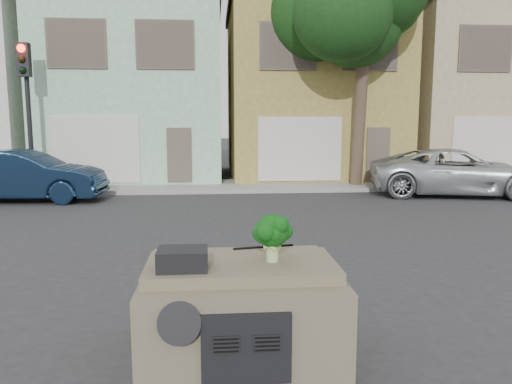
{
  "coord_description": "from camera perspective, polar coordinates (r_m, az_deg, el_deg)",
  "views": [
    {
      "loc": [
        -0.26,
        -8.06,
        2.56
      ],
      "look_at": [
        0.46,
        0.5,
        1.3
      ],
      "focal_mm": 35.0,
      "sensor_mm": 36.0,
      "label": 1
    }
  ],
  "objects": [
    {
      "name": "ground_plane",
      "position": [
        8.46,
        -2.84,
        -9.28
      ],
      "size": [
        120.0,
        120.0,
        0.0
      ],
      "primitive_type": "plane",
      "color": "#303033",
      "rests_on": "ground"
    },
    {
      "name": "car_dashboard",
      "position": [
        5.45,
        -1.75,
        -13.18
      ],
      "size": [
        2.0,
        1.8,
        1.12
      ],
      "primitive_type": "cube",
      "color": "#696048",
      "rests_on": "ground"
    },
    {
      "name": "broccoli",
      "position": [
        5.08,
        1.89,
        -5.19
      ],
      "size": [
        0.55,
        0.55,
        0.5
      ],
      "primitive_type": "cube",
      "rotation": [
        0.0,
        0.0,
        4.26
      ],
      "color": "#0B3B0D",
      "rests_on": "car_dashboard"
    },
    {
      "name": "tree_near",
      "position": [
        18.7,
        11.88,
        13.34
      ],
      "size": [
        4.4,
        4.0,
        8.5
      ],
      "primitive_type": "cube",
      "color": "#163A13",
      "rests_on": "ground"
    },
    {
      "name": "townhouse_mint",
      "position": [
        22.83,
        -13.21,
        11.16
      ],
      "size": [
        7.2,
        8.2,
        7.55
      ],
      "primitive_type": "cube",
      "color": "#A3D2AD",
      "rests_on": "ground"
    },
    {
      "name": "townhouse_tan",
      "position": [
        22.99,
        6.0,
        11.31
      ],
      "size": [
        7.2,
        8.2,
        7.55
      ],
      "primitive_type": "cube",
      "color": "#9F8B44",
      "rests_on": "ground"
    },
    {
      "name": "traffic_signal",
      "position": [
        18.64,
        -24.59,
        7.55
      ],
      "size": [
        0.4,
        0.4,
        5.1
      ],
      "primitive_type": "cube",
      "color": "black",
      "rests_on": "ground"
    },
    {
      "name": "instrument_hump",
      "position": [
        4.91,
        -8.4,
        -7.57
      ],
      "size": [
        0.48,
        0.38,
        0.2
      ],
      "primitive_type": "cube",
      "color": "black",
      "rests_on": "car_dashboard"
    },
    {
      "name": "navy_sedan",
      "position": [
        17.26,
        -24.8,
        -0.97
      ],
      "size": [
        4.92,
        1.86,
        1.6
      ],
      "primitive_type": "imported",
      "rotation": [
        0.0,
        0.0,
        1.54
      ],
      "color": "#0F2036",
      "rests_on": "ground"
    },
    {
      "name": "silver_pickup",
      "position": [
        18.24,
        21.82,
        -0.34
      ],
      "size": [
        6.08,
        3.75,
        1.57
      ],
      "primitive_type": "imported",
      "rotation": [
        0.0,
        0.0,
        1.36
      ],
      "color": "#B7BCC0",
      "rests_on": "ground"
    },
    {
      "name": "townhouse_beige",
      "position": [
        25.47,
        23.1,
        10.41
      ],
      "size": [
        7.2,
        8.2,
        7.55
      ],
      "primitive_type": "cube",
      "color": "tan",
      "rests_on": "ground"
    },
    {
      "name": "sidewalk",
      "position": [
        18.73,
        -3.96,
        0.69
      ],
      "size": [
        40.0,
        3.0,
        0.15
      ],
      "primitive_type": "cube",
      "color": "gray",
      "rests_on": "ground"
    },
    {
      "name": "wiper_arm",
      "position": [
        5.65,
        0.87,
        -6.29
      ],
      "size": [
        0.69,
        0.15,
        0.02
      ],
      "primitive_type": "cube",
      "rotation": [
        0.0,
        0.0,
        0.17
      ],
      "color": "black",
      "rests_on": "car_dashboard"
    }
  ]
}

